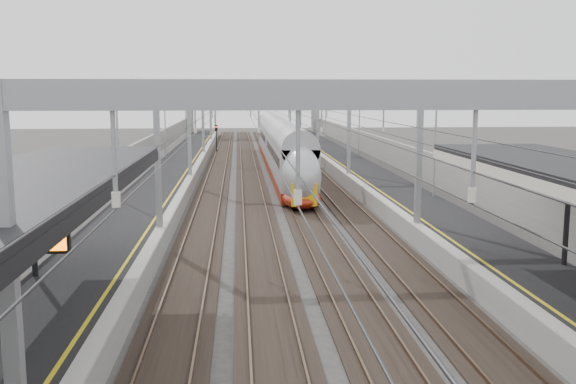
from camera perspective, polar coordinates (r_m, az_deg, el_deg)
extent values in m
cube|color=black|center=(54.28, -10.24, 1.35)|extent=(4.00, 120.00, 1.00)
cube|color=black|center=(55.01, 6.59, 1.53)|extent=(4.00, 120.00, 1.00)
cube|color=black|center=(54.10, -6.53, 0.92)|extent=(2.40, 140.00, 0.08)
cube|color=brown|center=(54.12, -7.30, 1.00)|extent=(0.07, 140.00, 0.14)
cube|color=brown|center=(54.06, -5.77, 1.02)|extent=(0.07, 140.00, 0.14)
cube|color=black|center=(54.07, -3.35, 0.96)|extent=(2.40, 140.00, 0.08)
cube|color=brown|center=(54.05, -4.12, 1.04)|extent=(0.07, 140.00, 0.14)
cube|color=brown|center=(54.08, -2.59, 1.06)|extent=(0.07, 140.00, 0.14)
cube|color=black|center=(54.21, -0.18, 0.99)|extent=(2.40, 140.00, 0.08)
cube|color=brown|center=(54.15, -0.94, 1.08)|extent=(0.07, 140.00, 0.14)
cube|color=brown|center=(54.25, 0.58, 1.09)|extent=(0.07, 140.00, 0.14)
cube|color=black|center=(54.51, 2.97, 1.02)|extent=(2.40, 140.00, 0.08)
cube|color=brown|center=(54.41, 2.21, 1.11)|extent=(0.07, 140.00, 0.14)
cube|color=brown|center=(54.59, 3.72, 1.12)|extent=(0.07, 140.00, 0.14)
cube|color=gray|center=(11.64, -23.59, -7.30)|extent=(0.28, 0.28, 6.60)
cube|color=gray|center=(10.85, 8.90, 8.53)|extent=(13.00, 0.25, 0.50)
cube|color=gray|center=(30.95, -11.51, 2.89)|extent=(0.28, 0.28, 6.60)
cube|color=gray|center=(31.95, 11.56, 3.07)|extent=(0.28, 0.28, 6.60)
cube|color=gray|center=(30.66, 0.21, 8.72)|extent=(13.00, 0.25, 0.50)
cube|color=gray|center=(50.80, -8.77, 5.19)|extent=(0.28, 0.28, 6.60)
cube|color=gray|center=(51.41, 5.43, 5.30)|extent=(0.28, 0.28, 6.60)
cube|color=gray|center=(50.62, -1.64, 8.74)|extent=(13.00, 0.25, 0.50)
cube|color=gray|center=(70.73, -7.57, 6.20)|extent=(0.28, 0.28, 6.60)
cube|color=gray|center=(71.17, 2.67, 6.28)|extent=(0.28, 0.28, 6.60)
cube|color=gray|center=(70.60, -2.45, 8.74)|extent=(13.00, 0.25, 0.50)
cube|color=gray|center=(90.69, -6.89, 6.76)|extent=(0.28, 0.28, 6.60)
cube|color=gray|center=(91.04, 1.11, 6.83)|extent=(0.28, 0.28, 6.60)
cube|color=gray|center=(90.59, -2.90, 8.74)|extent=(13.00, 0.25, 0.50)
cube|color=gray|center=(108.67, -6.50, 7.09)|extent=(0.28, 0.28, 6.60)
cube|color=gray|center=(108.96, 0.19, 7.15)|extent=(0.28, 0.28, 6.60)
cube|color=gray|center=(108.59, -3.16, 8.74)|extent=(13.00, 0.25, 0.50)
cylinder|color=#262628|center=(58.63, -6.45, 6.88)|extent=(0.03, 140.00, 0.03)
cylinder|color=#262628|center=(58.60, -3.50, 6.92)|extent=(0.03, 140.00, 0.03)
cylinder|color=#262628|center=(58.73, -0.55, 6.94)|extent=(0.03, 140.00, 0.03)
cylinder|color=#262628|center=(59.01, 2.38, 6.94)|extent=(0.03, 140.00, 0.03)
cylinder|color=black|center=(24.09, -21.80, -2.33)|extent=(0.20, 0.20, 4.00)
cube|color=black|center=(13.52, -22.11, -3.95)|extent=(1.60, 0.15, 0.55)
cube|color=#F16004|center=(13.44, -22.21, -4.03)|extent=(1.50, 0.02, 0.42)
cylinder|color=black|center=(26.01, 23.58, -1.66)|extent=(0.20, 0.20, 4.00)
cube|color=gray|center=(108.60, -3.16, 8.13)|extent=(22.00, 2.20, 1.40)
cube|color=gray|center=(108.94, -8.71, 6.42)|extent=(1.00, 2.20, 6.20)
cube|color=gray|center=(109.42, 2.40, 6.52)|extent=(1.00, 2.20, 6.20)
cube|color=gray|center=(54.57, -13.61, 2.45)|extent=(0.30, 120.00, 3.20)
cube|color=gray|center=(55.58, 9.85, 2.67)|extent=(0.30, 120.00, 3.20)
cube|color=maroon|center=(52.10, -0.01, 1.27)|extent=(2.54, 21.65, 0.75)
cube|color=#A3A3A8|center=(51.89, -0.01, 3.23)|extent=(2.54, 21.65, 2.82)
cube|color=black|center=(44.67, 0.74, -0.39)|extent=(1.88, 2.26, 0.47)
cube|color=maroon|center=(73.95, -1.33, 3.49)|extent=(2.54, 21.65, 0.75)
cube|color=#A3A3A8|center=(73.81, -1.34, 4.87)|extent=(2.54, 21.65, 2.82)
cube|color=black|center=(66.45, -0.98, 2.63)|extent=(1.88, 2.26, 0.47)
ellipsoid|color=#A3A3A8|center=(41.02, 1.17, 1.35)|extent=(2.54, 4.90, 3.95)
cube|color=#E3A80B|center=(39.15, 1.46, -0.26)|extent=(1.60, 0.12, 1.41)
cube|color=black|center=(39.37, 1.40, 1.87)|extent=(1.51, 0.55, 0.89)
cylinder|color=black|center=(80.64, -6.38, 4.54)|extent=(0.12, 0.12, 3.00)
cube|color=black|center=(80.54, -6.39, 5.67)|extent=(0.32, 0.22, 0.75)
sphere|color=red|center=(80.40, -6.40, 5.77)|extent=(0.16, 0.16, 0.16)
cylinder|color=black|center=(78.60, -0.28, 4.48)|extent=(0.12, 0.12, 3.00)
cube|color=black|center=(78.50, -0.28, 5.65)|extent=(0.32, 0.22, 0.75)
sphere|color=red|center=(78.36, -0.27, 5.75)|extent=(0.16, 0.16, 0.16)
cylinder|color=black|center=(84.02, 0.96, 4.76)|extent=(0.12, 0.12, 3.00)
cube|color=black|center=(83.93, 0.96, 5.85)|extent=(0.32, 0.22, 0.75)
sphere|color=red|center=(83.79, 0.97, 5.94)|extent=(0.16, 0.16, 0.16)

